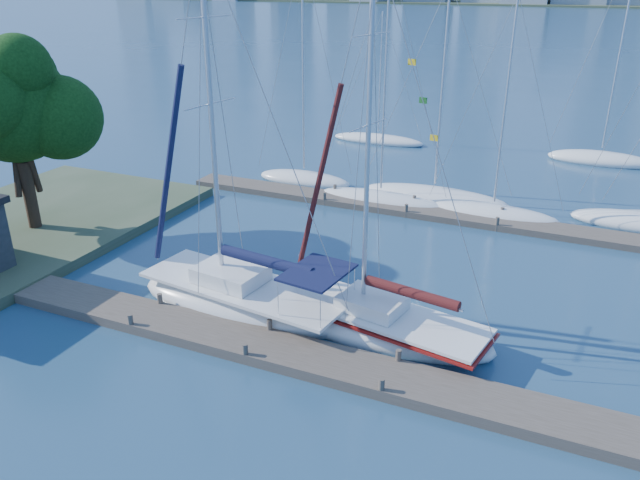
% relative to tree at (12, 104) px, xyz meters
% --- Properties ---
extents(ground, '(700.00, 700.00, 0.00)m').
position_rel_tree_xyz_m(ground, '(15.88, -4.81, -6.88)').
color(ground, navy).
rests_on(ground, ground).
extents(near_dock, '(26.00, 2.00, 0.40)m').
position_rel_tree_xyz_m(near_dock, '(15.88, -4.81, -6.68)').
color(near_dock, '#473F34').
rests_on(near_dock, ground).
extents(far_dock, '(30.00, 1.80, 0.36)m').
position_rel_tree_xyz_m(far_dock, '(17.88, 11.19, -6.70)').
color(far_dock, '#473F34').
rests_on(far_dock, ground).
extents(far_shore, '(800.00, 100.00, 1.50)m').
position_rel_tree_xyz_m(far_shore, '(15.88, 315.19, -6.88)').
color(far_shore, '#38472D').
rests_on(far_shore, ground).
extents(tree, '(7.63, 6.97, 10.20)m').
position_rel_tree_xyz_m(tree, '(0.00, 0.00, 0.00)').
color(tree, black).
rests_on(tree, ground).
extents(sailboat_navy, '(9.87, 4.31, 14.76)m').
position_rel_tree_xyz_m(sailboat_navy, '(13.93, -2.38, -5.81)').
color(sailboat_navy, white).
rests_on(sailboat_navy, ground).
extents(sailboat_maroon, '(8.67, 4.16, 14.22)m').
position_rel_tree_xyz_m(sailboat_maroon, '(19.75, -2.00, -5.75)').
color(sailboat_maroon, white).
rests_on(sailboat_maroon, ground).
extents(bg_boat_0, '(6.57, 2.85, 14.42)m').
position_rel_tree_xyz_m(bg_boat_0, '(8.94, 13.82, -6.60)').
color(bg_boat_0, white).
rests_on(bg_boat_0, ground).
extents(bg_boat_1, '(7.82, 2.35, 13.91)m').
position_rel_tree_xyz_m(bg_boat_1, '(14.82, 12.02, -6.62)').
color(bg_boat_1, white).
rests_on(bg_boat_1, ground).
extents(bg_boat_2, '(8.98, 2.58, 12.75)m').
position_rel_tree_xyz_m(bg_boat_2, '(17.62, 13.79, -6.62)').
color(bg_boat_2, white).
rests_on(bg_boat_2, ground).
extents(bg_boat_3, '(7.33, 2.40, 12.14)m').
position_rel_tree_xyz_m(bg_boat_3, '(21.35, 12.32, -6.63)').
color(bg_boat_3, white).
rests_on(bg_boat_3, ground).
extents(bg_boat_6, '(7.81, 3.22, 10.36)m').
position_rel_tree_xyz_m(bg_boat_6, '(9.90, 25.86, -6.67)').
color(bg_boat_6, white).
rests_on(bg_boat_6, ground).
extents(bg_boat_7, '(7.44, 3.07, 15.55)m').
position_rel_tree_xyz_m(bg_boat_7, '(26.57, 26.73, -6.57)').
color(bg_boat_7, white).
rests_on(bg_boat_7, ground).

